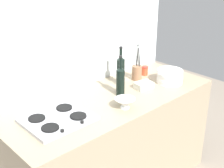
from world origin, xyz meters
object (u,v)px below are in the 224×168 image
Objects in this scene: wine_bottle_leftmost at (121,70)px; condiment_jar_front at (145,71)px; mixing_bowl at (125,103)px; utensil_crock at (137,72)px; plate_stack at (170,76)px; wine_bottle_mid_left at (120,80)px; butter_dish at (144,85)px; stovetop_hob at (58,119)px.

wine_bottle_leftmost is 0.33m from condiment_jar_front.
condiment_jar_front is (0.60, 0.34, 0.00)m from mixing_bowl.
condiment_jar_front is at bearing 9.52° from utensil_crock.
plate_stack is at bearing 6.65° from mixing_bowl.
wine_bottle_leftmost is (-0.34, 0.27, 0.07)m from plate_stack.
utensil_crock is (0.18, -0.02, -0.06)m from wine_bottle_leftmost.
mixing_bowl is 0.48× the size of utensil_crock.
wine_bottle_mid_left is at bearing -161.67° from condiment_jar_front.
utensil_crock is at bearing -170.48° from condiment_jar_front.
condiment_jar_front reaches higher than mixing_bowl.
condiment_jar_front is at bearing 18.33° from wine_bottle_mid_left.
butter_dish is at bearing -68.17° from wine_bottle_leftmost.
plate_stack is at bearing -12.56° from wine_bottle_mid_left.
wine_bottle_mid_left is 3.93× the size of condiment_jar_front.
mixing_bowl is (-0.13, -0.18, -0.08)m from wine_bottle_mid_left.
stovetop_hob is 0.95m from utensil_crock.
butter_dish is 1.72× the size of condiment_jar_front.
wine_bottle_mid_left is at bearing 167.44° from plate_stack.
wine_bottle_leftmost is 0.24m from butter_dish.
wine_bottle_mid_left is at bearing -158.42° from utensil_crock.
utensil_crock is at bearing 21.58° from wine_bottle_mid_left.
stovetop_hob is at bearing 177.56° from butter_dish.
butter_dish is at bearing -140.17° from condiment_jar_front.
mixing_bowl is at bearing -145.96° from utensil_crock.
butter_dish is at bearing -120.39° from utensil_crock.
wine_bottle_mid_left is (0.60, 0.00, 0.11)m from stovetop_hob.
condiment_jar_front is (0.31, -0.00, -0.09)m from wine_bottle_leftmost.
mixing_bowl is at bearing -173.35° from plate_stack.
wine_bottle_leftmost is 2.32× the size of butter_dish.
utensil_crock is 3.71× the size of condiment_jar_front.
wine_bottle_mid_left reaches higher than butter_dish.
butter_dish reaches higher than stovetop_hob.
plate_stack is at bearing -5.55° from stovetop_hob.
mixing_bowl is at bearing -21.04° from stovetop_hob.
wine_bottle_leftmost is (0.76, 0.16, 0.12)m from stovetop_hob.
wine_bottle_leftmost is 1.07× the size of utensil_crock.
stovetop_hob is 1.33× the size of wine_bottle_leftmost.
wine_bottle_leftmost reaches higher than utensil_crock.
utensil_crock is at bearing 34.04° from mixing_bowl.
plate_stack is 0.27m from butter_dish.
wine_bottle_leftmost reaches higher than stovetop_hob.
condiment_jar_front is (1.07, 0.16, 0.03)m from stovetop_hob.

